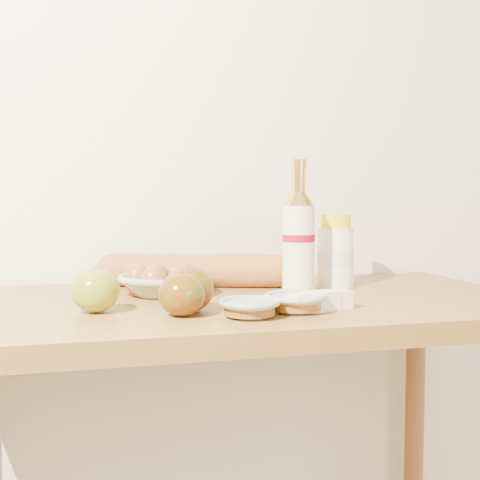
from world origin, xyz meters
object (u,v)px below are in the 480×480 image
table (236,359)px  cream_bottle (335,254)px  baguette (195,270)px  egg_bowl (163,282)px  bourbon_bottle (299,239)px

table → cream_bottle: 0.34m
table → baguette: (-0.05, 0.18, 0.16)m
cream_bottle → egg_bowl: size_ratio=0.64×
bourbon_bottle → egg_bowl: (-0.28, 0.04, -0.09)m
egg_bowl → cream_bottle: bearing=3.4°
bourbon_bottle → cream_bottle: 0.13m
cream_bottle → baguette: (-0.31, 0.08, -0.04)m
baguette → table: bearing=-56.8°
table → bourbon_bottle: bourbon_bottle is taller
table → egg_bowl: bearing=149.2°
baguette → cream_bottle: bearing=2.9°
bourbon_bottle → baguette: 0.25m
table → egg_bowl: (-0.14, 0.08, 0.15)m
baguette → bourbon_bottle: bearing=-17.5°
cream_bottle → baguette: 0.32m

